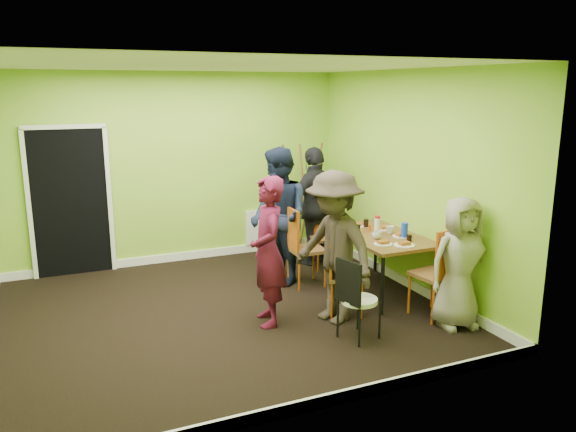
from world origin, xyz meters
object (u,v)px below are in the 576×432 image
(person_back_end, at_px, (315,206))
(easel, at_px, (300,199))
(person_standing, at_px, (268,252))
(person_left_far, at_px, (279,216))
(chair_back_end, at_px, (322,218))
(blue_bottle, at_px, (404,230))
(dining_table, at_px, (380,239))
(chair_bentwood, at_px, (355,295))
(person_left_near, at_px, (334,248))
(chair_left_far, at_px, (301,243))
(thermos, at_px, (377,226))
(orange_bottle, at_px, (370,228))
(person_front_end, at_px, (460,263))
(chair_left_near, at_px, (338,269))
(chair_front_end, at_px, (440,268))

(person_back_end, bearing_deg, easel, -114.00)
(person_standing, relative_size, person_left_far, 0.91)
(chair_back_end, distance_m, blue_bottle, 1.58)
(person_back_end, bearing_deg, dining_table, 78.59)
(blue_bottle, bearing_deg, easel, 99.60)
(chair_bentwood, relative_size, person_left_near, 0.52)
(chair_left_far, bearing_deg, thermos, 56.66)
(dining_table, height_order, person_back_end, person_back_end)
(thermos, distance_m, orange_bottle, 0.21)
(person_left_far, distance_m, person_front_end, 2.44)
(person_standing, bearing_deg, chair_bentwood, 50.61)
(chair_left_far, distance_m, person_front_end, 2.13)
(person_front_end, bearing_deg, person_left_near, 157.50)
(chair_bentwood, distance_m, blue_bottle, 1.54)
(easel, xyz_separation_m, person_standing, (-1.48, -2.41, -0.03))
(person_left_near, xyz_separation_m, person_front_end, (1.18, -0.68, -0.13))
(chair_left_near, xyz_separation_m, person_left_near, (-0.15, -0.16, 0.31))
(thermos, distance_m, person_standing, 1.68)
(chair_left_far, relative_size, blue_bottle, 5.49)
(chair_back_end, relative_size, chair_bentwood, 1.14)
(easel, distance_m, person_standing, 2.82)
(easel, height_order, person_back_end, easel)
(chair_front_end, bearing_deg, person_standing, 152.02)
(chair_left_far, distance_m, chair_bentwood, 1.72)
(person_left_far, xyz_separation_m, person_back_end, (0.82, 0.58, -0.04))
(dining_table, height_order, person_front_end, person_front_end)
(chair_left_far, distance_m, chair_front_end, 1.88)
(chair_back_end, height_order, person_left_far, person_left_far)
(person_left_near, distance_m, person_front_end, 1.36)
(chair_left_far, relative_size, orange_bottle, 12.08)
(chair_bentwood, relative_size, blue_bottle, 4.59)
(chair_front_end, xyz_separation_m, person_back_end, (-0.37, 2.43, 0.27))
(chair_bentwood, bearing_deg, person_back_end, 146.40)
(chair_left_far, xyz_separation_m, thermos, (0.80, -0.56, 0.27))
(chair_front_end, height_order, person_front_end, person_front_end)
(chair_back_end, height_order, person_left_near, person_left_near)
(chair_front_end, bearing_deg, person_left_far, 114.63)
(dining_table, bearing_deg, easel, 95.43)
(chair_front_end, xyz_separation_m, easel, (-0.34, 3.06, 0.26))
(chair_back_end, height_order, easel, easel)
(easel, xyz_separation_m, blue_bottle, (0.39, -2.28, -0.02))
(chair_left_near, distance_m, chair_front_end, 1.14)
(chair_left_far, distance_m, chair_left_near, 1.02)
(chair_left_far, bearing_deg, dining_table, 57.63)
(person_front_end, bearing_deg, blue_bottle, 97.54)
(thermos, height_order, person_back_end, person_back_end)
(orange_bottle, distance_m, person_front_end, 1.51)
(orange_bottle, bearing_deg, person_back_end, 99.78)
(dining_table, xyz_separation_m, orange_bottle, (-0.02, 0.21, 0.10))
(orange_bottle, bearing_deg, chair_left_near, -140.93)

